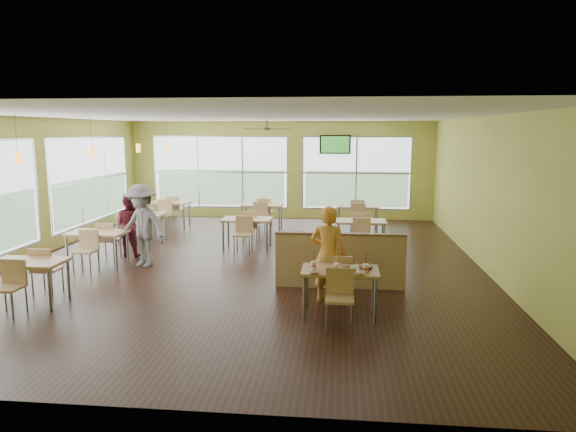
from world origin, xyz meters
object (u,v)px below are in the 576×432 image
Objects in this scene: half_wall_divider at (340,260)px; man_plaid at (328,255)px; food_basket at (366,267)px; main_table at (340,277)px.

man_plaid reaches higher than half_wall_divider.
food_basket is (0.61, -0.54, -0.05)m from man_plaid.
main_table is 6.64× the size of food_basket.
main_table is 1.45m from half_wall_divider.
man_plaid reaches higher than main_table.
food_basket is (0.40, 0.07, 0.15)m from main_table.
half_wall_divider is 1.44× the size of man_plaid.
man_plaid is 7.27× the size of food_basket.
man_plaid is at bearing 138.17° from food_basket.
man_plaid is at bearing 108.24° from main_table.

